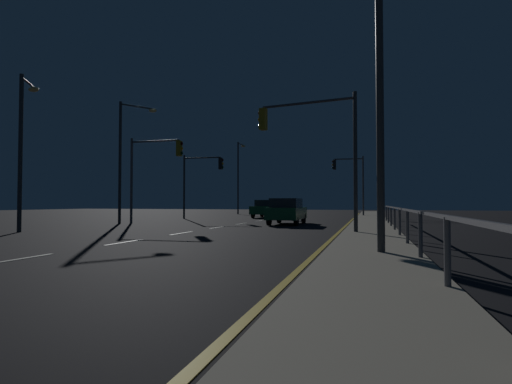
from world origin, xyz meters
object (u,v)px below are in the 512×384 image
at_px(car, 287,211).
at_px(traffic_light_far_center, 201,174).
at_px(street_lamp_far_end, 23,138).
at_px(traffic_light_near_left, 311,136).
at_px(street_lamp_median, 239,172).
at_px(street_lamp_corner, 367,67).
at_px(car_oncoming, 266,208).
at_px(street_lamp_across_street, 126,150).
at_px(traffic_light_far_right, 153,163).
at_px(traffic_light_mid_right, 350,174).

distance_m(car, traffic_light_far_center, 10.97).
bearing_deg(street_lamp_far_end, traffic_light_near_left, 11.19).
bearing_deg(traffic_light_near_left, car, 109.83).
relative_size(car, street_lamp_median, 0.53).
distance_m(car, street_lamp_corner, 15.01).
height_order(street_lamp_far_end, street_lamp_median, street_lamp_median).
xyz_separation_m(car_oncoming, street_lamp_far_end, (-6.12, -19.87, 3.43)).
distance_m(street_lamp_far_end, street_lamp_across_street, 7.56).
xyz_separation_m(traffic_light_near_left, street_lamp_median, (-12.32, 26.53, 0.83)).
bearing_deg(car, traffic_light_far_center, 143.94).
relative_size(traffic_light_far_right, street_lamp_far_end, 0.77).
bearing_deg(traffic_light_far_right, car_oncoming, 70.65).
xyz_separation_m(traffic_light_far_center, street_lamp_far_end, (-1.62, -15.70, 0.53)).
bearing_deg(street_lamp_far_end, traffic_light_far_right, 76.42).
distance_m(car, street_lamp_median, 22.28).
xyz_separation_m(traffic_light_far_right, traffic_light_far_center, (-0.28, 7.86, -0.11)).
bearing_deg(street_lamp_corner, street_lamp_far_end, 164.14).
xyz_separation_m(car, car_oncoming, (-4.06, 10.40, 0.00)).
bearing_deg(traffic_light_far_center, street_lamp_across_street, -100.32).
height_order(traffic_light_mid_right, traffic_light_near_left, traffic_light_near_left).
bearing_deg(street_lamp_median, traffic_light_far_right, -85.88).
height_order(car_oncoming, traffic_light_far_right, traffic_light_far_right).
distance_m(traffic_light_far_right, traffic_light_far_center, 7.86).
relative_size(traffic_light_far_right, street_lamp_corner, 0.75).
relative_size(traffic_light_far_right, traffic_light_near_left, 0.97).
bearing_deg(street_lamp_across_street, traffic_light_far_right, 9.61).
distance_m(traffic_light_mid_right, street_lamp_across_street, 21.13).
height_order(street_lamp_corner, street_lamp_across_street, street_lamp_across_street).
distance_m(traffic_light_far_right, street_lamp_median, 21.28).
height_order(traffic_light_far_right, street_lamp_corner, street_lamp_corner).
distance_m(street_lamp_corner, street_lamp_median, 36.37).
bearing_deg(street_lamp_far_end, car_oncoming, 72.89).
relative_size(traffic_light_far_right, street_lamp_across_street, 0.71).
distance_m(car, street_lamp_across_street, 10.92).
height_order(car, traffic_light_mid_right, traffic_light_mid_right).
relative_size(traffic_light_far_center, street_lamp_corner, 0.73).
relative_size(street_lamp_far_end, street_lamp_across_street, 0.91).
xyz_separation_m(traffic_light_near_left, street_lamp_corner, (2.32, -6.77, 0.38)).
height_order(street_lamp_corner, street_lamp_median, street_lamp_median).
height_order(traffic_light_far_right, street_lamp_across_street, street_lamp_across_street).
height_order(traffic_light_far_center, street_lamp_across_street, street_lamp_across_street).
bearing_deg(car_oncoming, street_lamp_corner, -69.79).
bearing_deg(car, street_lamp_median, 116.61).
bearing_deg(traffic_light_mid_right, street_lamp_across_street, -128.38).
bearing_deg(car_oncoming, traffic_light_far_center, -137.17).
relative_size(traffic_light_far_center, street_lamp_across_street, 0.69).
xyz_separation_m(car, traffic_light_far_center, (-8.55, 6.23, 2.90)).
bearing_deg(street_lamp_corner, traffic_light_mid_right, 93.53).
bearing_deg(street_lamp_across_street, street_lamp_median, 89.38).
height_order(car_oncoming, traffic_light_near_left, traffic_light_near_left).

